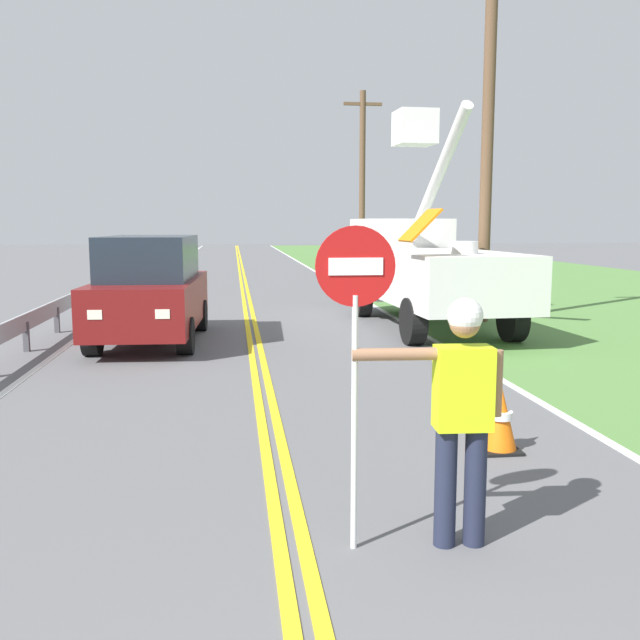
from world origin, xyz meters
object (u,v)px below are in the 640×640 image
(stop_sign_paddle, at_px, (355,315))
(traffic_cone_lead, at_px, (500,420))
(oncoming_suv_nearest, at_px, (151,289))
(utility_bucket_truck, at_px, (424,265))
(utility_pole_mid, at_px, (362,179))
(flagger_worker, at_px, (461,406))
(utility_pole_near, at_px, (488,131))

(stop_sign_paddle, bearing_deg, traffic_cone_lead, 46.47)
(stop_sign_paddle, distance_m, oncoming_suv_nearest, 9.68)
(oncoming_suv_nearest, bearing_deg, utility_bucket_truck, 15.35)
(utility_bucket_truck, bearing_deg, oncoming_suv_nearest, -164.65)
(utility_pole_mid, bearing_deg, utility_bucket_truck, -95.69)
(flagger_worker, distance_m, traffic_cone_lead, 2.41)
(stop_sign_paddle, relative_size, utility_pole_mid, 0.28)
(flagger_worker, relative_size, stop_sign_paddle, 0.78)
(oncoming_suv_nearest, distance_m, utility_pole_near, 8.54)
(oncoming_suv_nearest, bearing_deg, utility_pole_mid, 67.77)
(utility_pole_near, bearing_deg, oncoming_suv_nearest, -164.92)
(oncoming_suv_nearest, height_order, utility_pole_near, utility_pole_near)
(stop_sign_paddle, height_order, oncoming_suv_nearest, stop_sign_paddle)
(utility_bucket_truck, height_order, utility_pole_mid, utility_pole_mid)
(oncoming_suv_nearest, relative_size, utility_pole_near, 0.55)
(flagger_worker, relative_size, oncoming_suv_nearest, 0.39)
(stop_sign_paddle, bearing_deg, utility_pole_mid, 79.48)
(stop_sign_paddle, bearing_deg, utility_bucket_truck, 72.22)
(oncoming_suv_nearest, bearing_deg, traffic_cone_lead, -59.47)
(utility_bucket_truck, xyz_separation_m, traffic_cone_lead, (-1.64, -9.01, -1.06))
(traffic_cone_lead, bearing_deg, oncoming_suv_nearest, 120.53)
(flagger_worker, bearing_deg, utility_pole_mid, 81.01)
(oncoming_suv_nearest, xyz_separation_m, utility_pole_mid, (7.70, 18.85, 3.33))
(utility_pole_near, distance_m, utility_pole_mid, 16.81)
(utility_bucket_truck, relative_size, utility_pole_mid, 0.82)
(traffic_cone_lead, bearing_deg, stop_sign_paddle, -133.53)
(utility_pole_mid, xyz_separation_m, traffic_cone_lead, (-3.36, -26.21, -4.06))
(utility_pole_near, xyz_separation_m, utility_pole_mid, (0.14, 16.81, -0.08))
(utility_bucket_truck, bearing_deg, utility_pole_near, 14.07)
(stop_sign_paddle, height_order, utility_bucket_truck, utility_bucket_truck)
(flagger_worker, height_order, oncoming_suv_nearest, oncoming_suv_nearest)
(utility_bucket_truck, relative_size, utility_pole_near, 0.81)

